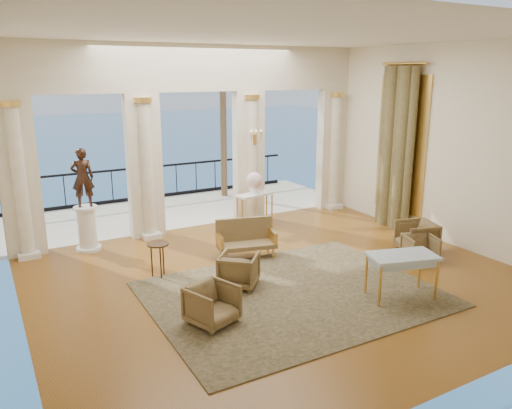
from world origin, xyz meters
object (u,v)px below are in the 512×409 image
armchair_a (212,303)px  pedestal (87,229)px  settee (246,238)px  armchair_d (239,268)px  armchair_b (420,247)px  side_table (158,248)px  armchair_c (417,235)px  game_table (402,259)px  console_table (255,200)px  statue (82,178)px

armchair_a → pedestal: 4.56m
settee → armchair_d: bearing=-108.8°
armchair_b → side_table: size_ratio=0.92×
armchair_b → settee: settee is taller
armchair_c → armchair_b: bearing=-22.3°
armchair_d → game_table: 2.92m
armchair_a → armchair_b: size_ratio=1.12×
armchair_b → pedestal: bearing=164.0°
armchair_c → side_table: armchair_c is taller
armchair_a → settee: bearing=31.2°
armchair_a → settee: (1.87, 2.37, 0.05)m
console_table → armchair_d: bearing=-135.3°
armchair_c → settee: 3.77m
armchair_b → armchair_c: (0.37, 0.45, 0.06)m
armchair_d → statue: (-2.04, 3.37, 1.31)m
pedestal → console_table: bearing=-6.4°
armchair_b → console_table: 4.18m
armchair_a → pedestal: bearing=82.2°
armchair_a → armchair_c: bearing=-12.4°
armchair_a → side_table: bearing=72.7°
statue → game_table: bearing=140.4°
armchair_b → console_table: bearing=136.2°
armchair_c → armchair_d: bearing=-77.1°
settee → console_table: bearing=69.3°
armchair_a → side_table: armchair_a is taller
game_table → pedestal: (-4.28, 5.21, -0.23)m
armchair_c → pedestal: bearing=-103.3°
settee → console_table: (1.13, 1.63, 0.35)m
armchair_a → game_table: bearing=-33.6°
pedestal → side_table: (0.88, -2.23, 0.10)m
armchair_a → console_table: size_ratio=0.69×
armchair_d → armchair_c: bearing=-142.4°
armchair_c → statue: size_ratio=0.59×
pedestal → side_table: size_ratio=1.48×
game_table → pedestal: size_ratio=1.29×
armchair_a → game_table: size_ratio=0.54×
console_table → settee: bearing=-136.1°
armchair_a → settee: 3.02m
armchair_c → side_table: bearing=-87.9°
side_table → settee: bearing=4.5°
armchair_d → console_table: size_ratio=0.68×
armchair_d → settee: (0.84, 1.30, 0.06)m
armchair_a → console_table: 5.02m
pedestal → side_table: bearing=-68.5°
armchair_b → game_table: game_table is taller
statue → console_table: bearing=-175.4°
settee → game_table: (1.41, -3.13, 0.31)m
armchair_a → statue: statue is taller
armchair_c → game_table: (-2.00, -1.52, 0.34)m
armchair_a → settee: settee is taller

